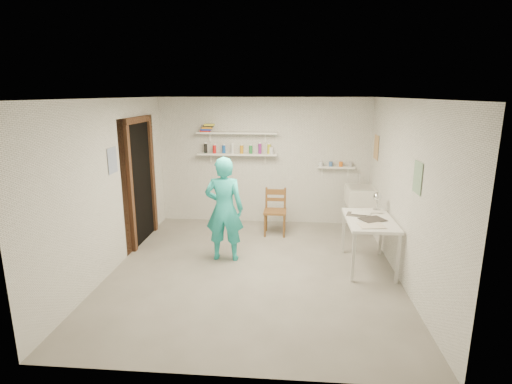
# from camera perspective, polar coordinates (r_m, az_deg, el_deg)

# --- Properties ---
(floor) EXTENTS (4.00, 4.50, 0.02)m
(floor) POSITION_cam_1_polar(r_m,az_deg,el_deg) (5.85, -0.33, -11.08)
(floor) COLOR slate
(floor) RESTS_ON ground
(ceiling) EXTENTS (4.00, 4.50, 0.02)m
(ceiling) POSITION_cam_1_polar(r_m,az_deg,el_deg) (5.31, -0.37, 13.34)
(ceiling) COLOR silver
(ceiling) RESTS_ON wall_back
(wall_back) EXTENTS (4.00, 0.02, 2.40)m
(wall_back) POSITION_cam_1_polar(r_m,az_deg,el_deg) (7.66, 1.16, 4.42)
(wall_back) COLOR silver
(wall_back) RESTS_ON ground
(wall_front) EXTENTS (4.00, 0.02, 2.40)m
(wall_front) POSITION_cam_1_polar(r_m,az_deg,el_deg) (3.31, -3.87, -8.52)
(wall_front) COLOR silver
(wall_front) RESTS_ON ground
(wall_left) EXTENTS (0.02, 4.50, 2.40)m
(wall_left) POSITION_cam_1_polar(r_m,az_deg,el_deg) (5.97, -19.93, 0.86)
(wall_left) COLOR silver
(wall_left) RESTS_ON ground
(wall_right) EXTENTS (0.02, 4.50, 2.40)m
(wall_right) POSITION_cam_1_polar(r_m,az_deg,el_deg) (5.65, 20.42, 0.10)
(wall_right) COLOR silver
(wall_right) RESTS_ON ground
(doorway_recess) EXTENTS (0.02, 0.90, 2.00)m
(doorway_recess) POSITION_cam_1_polar(r_m,az_deg,el_deg) (6.95, -16.11, 1.21)
(doorway_recess) COLOR black
(doorway_recess) RESTS_ON wall_left
(corridor_box) EXTENTS (1.40, 1.50, 2.10)m
(corridor_box) POSITION_cam_1_polar(r_m,az_deg,el_deg) (7.22, -21.42, 1.66)
(corridor_box) COLOR brown
(corridor_box) RESTS_ON ground
(door_lintel) EXTENTS (0.06, 1.05, 0.10)m
(door_lintel) POSITION_cam_1_polar(r_m,az_deg,el_deg) (6.80, -16.55, 9.87)
(door_lintel) COLOR brown
(door_lintel) RESTS_ON wall_left
(door_jamb_near) EXTENTS (0.06, 0.10, 2.00)m
(door_jamb_near) POSITION_cam_1_polar(r_m,az_deg,el_deg) (6.49, -17.49, 0.23)
(door_jamb_near) COLOR brown
(door_jamb_near) RESTS_ON ground
(door_jamb_far) EXTENTS (0.06, 0.10, 2.00)m
(door_jamb_far) POSITION_cam_1_polar(r_m,az_deg,el_deg) (7.40, -14.62, 2.06)
(door_jamb_far) COLOR brown
(door_jamb_far) RESTS_ON ground
(shelf_lower) EXTENTS (1.50, 0.22, 0.03)m
(shelf_lower) POSITION_cam_1_polar(r_m,az_deg,el_deg) (7.56, -2.70, 5.42)
(shelf_lower) COLOR white
(shelf_lower) RESTS_ON wall_back
(shelf_upper) EXTENTS (1.50, 0.22, 0.03)m
(shelf_upper) POSITION_cam_1_polar(r_m,az_deg,el_deg) (7.51, -2.73, 8.44)
(shelf_upper) COLOR white
(shelf_upper) RESTS_ON wall_back
(ledge_shelf) EXTENTS (0.70, 0.14, 0.03)m
(ledge_shelf) POSITION_cam_1_polar(r_m,az_deg,el_deg) (7.62, 11.31, 3.49)
(ledge_shelf) COLOR white
(ledge_shelf) RESTS_ON wall_back
(poster_left) EXTENTS (0.01, 0.28, 0.36)m
(poster_left) POSITION_cam_1_polar(r_m,az_deg,el_deg) (5.95, -19.82, 4.26)
(poster_left) COLOR #334C7F
(poster_left) RESTS_ON wall_left
(poster_right_a) EXTENTS (0.01, 0.34, 0.42)m
(poster_right_a) POSITION_cam_1_polar(r_m,az_deg,el_deg) (7.30, 16.79, 6.14)
(poster_right_a) COLOR #995933
(poster_right_a) RESTS_ON wall_right
(poster_right_b) EXTENTS (0.01, 0.30, 0.38)m
(poster_right_b) POSITION_cam_1_polar(r_m,az_deg,el_deg) (5.06, 22.08, 1.93)
(poster_right_b) COLOR #3F724C
(poster_right_b) RESTS_ON wall_right
(belfast_sink) EXTENTS (0.48, 0.60, 0.30)m
(belfast_sink) POSITION_cam_1_polar(r_m,az_deg,el_deg) (7.31, 14.67, -0.50)
(belfast_sink) COLOR white
(belfast_sink) RESTS_ON wall_right
(man) EXTENTS (0.58, 0.38, 1.58)m
(man) POSITION_cam_1_polar(r_m,az_deg,el_deg) (5.95, -4.55, -2.46)
(man) COLOR #25BAB5
(man) RESTS_ON ground
(wall_clock) EXTENTS (0.28, 0.04, 0.28)m
(wall_clock) POSITION_cam_1_polar(r_m,az_deg,el_deg) (6.10, -4.29, 0.49)
(wall_clock) COLOR #CBB18B
(wall_clock) RESTS_ON man
(wooden_chair) EXTENTS (0.40, 0.38, 0.85)m
(wooden_chair) POSITION_cam_1_polar(r_m,az_deg,el_deg) (7.10, 2.74, -2.81)
(wooden_chair) COLOR brown
(wooden_chair) RESTS_ON ground
(work_table) EXTENTS (0.66, 1.09, 0.73)m
(work_table) POSITION_cam_1_polar(r_m,az_deg,el_deg) (6.02, 15.75, -7.04)
(work_table) COLOR white
(work_table) RESTS_ON ground
(desk_lamp) EXTENTS (0.14, 0.14, 0.14)m
(desk_lamp) POSITION_cam_1_polar(r_m,az_deg,el_deg) (6.29, 16.98, -0.63)
(desk_lamp) COLOR silver
(desk_lamp) RESTS_ON work_table
(spray_cans) EXTENTS (1.29, 0.06, 0.17)m
(spray_cans) POSITION_cam_1_polar(r_m,az_deg,el_deg) (7.55, -2.71, 6.18)
(spray_cans) COLOR black
(spray_cans) RESTS_ON shelf_lower
(book_stack) EXTENTS (0.26, 0.14, 0.14)m
(book_stack) POSITION_cam_1_polar(r_m,az_deg,el_deg) (7.60, -6.99, 9.06)
(book_stack) COLOR red
(book_stack) RESTS_ON shelf_upper
(ledge_pots) EXTENTS (0.48, 0.07, 0.09)m
(ledge_pots) POSITION_cam_1_polar(r_m,az_deg,el_deg) (7.61, 11.33, 3.93)
(ledge_pots) COLOR silver
(ledge_pots) RESTS_ON ledge_shelf
(papers) EXTENTS (0.30, 0.22, 0.02)m
(papers) POSITION_cam_1_polar(r_m,az_deg,el_deg) (5.90, 15.99, -3.62)
(papers) COLOR silver
(papers) RESTS_ON work_table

